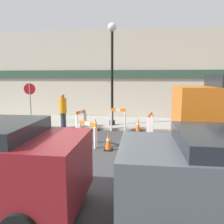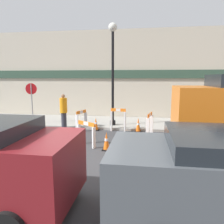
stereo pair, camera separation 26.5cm
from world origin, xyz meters
The scene contains 14 objects.
ground_plane centered at (0.00, 0.00, 0.00)m, with size 60.00×60.00×0.00m, color #38383A.
sidewalk_slab centered at (0.00, 6.12, 0.06)m, with size 18.00×3.24×0.13m.
storefront_facade centered at (0.00, 7.81, 2.75)m, with size 18.00×0.22×5.50m.
streetlamp_post centered at (0.32, 5.20, 3.43)m, with size 0.44×0.44×5.14m.
stop_sign centered at (-4.09, 5.04, 1.58)m, with size 0.59×0.14×2.17m.
barricade_0 centered at (-0.21, 1.90, 0.52)m, with size 0.82×0.59×0.95m.
barricade_1 centered at (2.19, 3.19, 0.61)m, with size 0.32×0.86×1.13m.
barricade_2 centered at (0.72, 4.35, 0.60)m, with size 0.75×0.25×1.13m.
barricade_3 centered at (-1.12, 4.32, 0.53)m, with size 0.38×0.81×0.99m.
traffic_cone_0 centered at (0.64, 1.54, 0.33)m, with size 0.30×0.30×0.67m.
traffic_cone_1 centered at (-0.40, 4.40, 0.31)m, with size 0.30×0.30×0.64m.
traffic_cone_2 centered at (1.73, 2.03, 0.21)m, with size 0.30×0.30×0.45m.
traffic_cone_3 centered at (1.68, 4.40, 0.33)m, with size 0.30×0.30×0.69m.
person_worker centered at (-2.00, 4.25, 0.96)m, with size 0.45×0.45×1.79m.
Camera 2 is at (1.97, -5.93, 2.60)m, focal length 35.00 mm.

